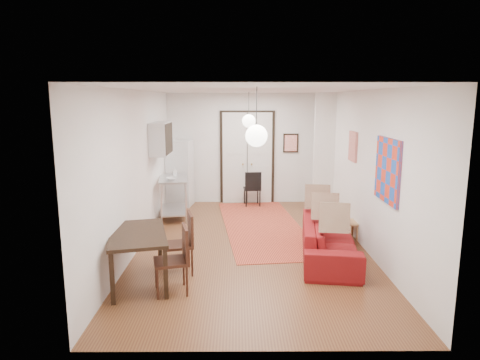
{
  "coord_description": "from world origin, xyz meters",
  "views": [
    {
      "loc": [
        -0.25,
        -7.78,
        2.73
      ],
      "look_at": [
        -0.21,
        0.08,
        1.25
      ],
      "focal_mm": 32.0,
      "sensor_mm": 36.0,
      "label": 1
    }
  ],
  "objects_px": {
    "sofa": "(329,240)",
    "fridge": "(180,173)",
    "dining_chair_near": "(178,237)",
    "dining_table": "(138,238)",
    "dining_chair_far": "(172,253)",
    "black_side_chair": "(252,185)",
    "coffee_table": "(338,224)",
    "kitchen_counter": "(174,191)"
  },
  "relations": [
    {
      "from": "sofa",
      "to": "dining_table",
      "type": "xyz_separation_m",
      "value": [
        -3.09,
        -0.99,
        0.36
      ]
    },
    {
      "from": "dining_table",
      "to": "dining_chair_near",
      "type": "height_order",
      "value": "dining_chair_near"
    },
    {
      "from": "dining_chair_near",
      "to": "kitchen_counter",
      "type": "bearing_deg",
      "value": 175.98
    },
    {
      "from": "kitchen_counter",
      "to": "fridge",
      "type": "bearing_deg",
      "value": 82.0
    },
    {
      "from": "fridge",
      "to": "dining_table",
      "type": "xyz_separation_m",
      "value": [
        -0.0,
        -4.82,
        -0.15
      ]
    },
    {
      "from": "black_side_chair",
      "to": "coffee_table",
      "type": "bearing_deg",
      "value": 113.91
    },
    {
      "from": "sofa",
      "to": "black_side_chair",
      "type": "height_order",
      "value": "black_side_chair"
    },
    {
      "from": "fridge",
      "to": "dining_chair_far",
      "type": "distance_m",
      "value": 5.11
    },
    {
      "from": "kitchen_counter",
      "to": "dining_chair_near",
      "type": "distance_m",
      "value": 3.22
    },
    {
      "from": "fridge",
      "to": "dining_chair_near",
      "type": "xyz_separation_m",
      "value": [
        0.54,
        -4.37,
        -0.29
      ]
    },
    {
      "from": "kitchen_counter",
      "to": "dining_chair_far",
      "type": "height_order",
      "value": "dining_chair_far"
    },
    {
      "from": "sofa",
      "to": "dining_chair_far",
      "type": "distance_m",
      "value": 2.85
    },
    {
      "from": "dining_chair_far",
      "to": "black_side_chair",
      "type": "bearing_deg",
      "value": 151.7
    },
    {
      "from": "dining_table",
      "to": "dining_chair_far",
      "type": "height_order",
      "value": "dining_chair_far"
    },
    {
      "from": "fridge",
      "to": "dining_chair_far",
      "type": "height_order",
      "value": "fridge"
    },
    {
      "from": "fridge",
      "to": "dining_chair_near",
      "type": "distance_m",
      "value": 4.41
    },
    {
      "from": "sofa",
      "to": "kitchen_counter",
      "type": "xyz_separation_m",
      "value": [
        -3.09,
        2.64,
        0.29
      ]
    },
    {
      "from": "black_side_chair",
      "to": "fridge",
      "type": "bearing_deg",
      "value": -5.16
    },
    {
      "from": "dining_chair_far",
      "to": "dining_table",
      "type": "bearing_deg",
      "value": -128.68
    },
    {
      "from": "coffee_table",
      "to": "dining_chair_near",
      "type": "relative_size",
      "value": 0.82
    },
    {
      "from": "dining_chair_near",
      "to": "dining_chair_far",
      "type": "xyz_separation_m",
      "value": [
        0.0,
        -0.7,
        0.0
      ]
    },
    {
      "from": "sofa",
      "to": "dining_chair_near",
      "type": "distance_m",
      "value": 2.62
    },
    {
      "from": "fridge",
      "to": "sofa",
      "type": "bearing_deg",
      "value": -43.05
    },
    {
      "from": "coffee_table",
      "to": "fridge",
      "type": "height_order",
      "value": "fridge"
    },
    {
      "from": "dining_table",
      "to": "dining_chair_far",
      "type": "bearing_deg",
      "value": -25.0
    },
    {
      "from": "coffee_table",
      "to": "black_side_chair",
      "type": "distance_m",
      "value": 3.24
    },
    {
      "from": "dining_table",
      "to": "sofa",
      "type": "bearing_deg",
      "value": 17.72
    },
    {
      "from": "coffee_table",
      "to": "dining_table",
      "type": "xyz_separation_m",
      "value": [
        -3.5,
        -2.06,
        0.4
      ]
    },
    {
      "from": "sofa",
      "to": "black_side_chair",
      "type": "distance_m",
      "value": 4.06
    },
    {
      "from": "kitchen_counter",
      "to": "dining_chair_near",
      "type": "height_order",
      "value": "dining_chair_near"
    },
    {
      "from": "sofa",
      "to": "fridge",
      "type": "bearing_deg",
      "value": 46.95
    },
    {
      "from": "dining_chair_far",
      "to": "black_side_chair",
      "type": "height_order",
      "value": "dining_chair_far"
    },
    {
      "from": "coffee_table",
      "to": "dining_chair_near",
      "type": "xyz_separation_m",
      "value": [
        -2.95,
        -1.61,
        0.26
      ]
    },
    {
      "from": "dining_chair_near",
      "to": "black_side_chair",
      "type": "xyz_separation_m",
      "value": [
        1.33,
        4.4,
        -0.03
      ]
    },
    {
      "from": "fridge",
      "to": "black_side_chair",
      "type": "height_order",
      "value": "fridge"
    },
    {
      "from": "sofa",
      "to": "coffee_table",
      "type": "relative_size",
      "value": 2.89
    },
    {
      "from": "sofa",
      "to": "fridge",
      "type": "xyz_separation_m",
      "value": [
        -3.09,
        3.83,
        0.51
      ]
    },
    {
      "from": "sofa",
      "to": "dining_chair_near",
      "type": "xyz_separation_m",
      "value": [
        -2.55,
        -0.54,
        0.23
      ]
    },
    {
      "from": "dining_table",
      "to": "black_side_chair",
      "type": "relative_size",
      "value": 1.71
    },
    {
      "from": "dining_table",
      "to": "black_side_chair",
      "type": "distance_m",
      "value": 5.2
    },
    {
      "from": "coffee_table",
      "to": "sofa",
      "type": "bearing_deg",
      "value": -110.54
    },
    {
      "from": "dining_table",
      "to": "dining_chair_far",
      "type": "distance_m",
      "value": 0.61
    }
  ]
}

